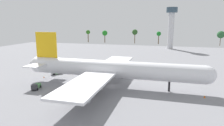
# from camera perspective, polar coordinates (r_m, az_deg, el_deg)

# --- Properties ---
(ground_plane) EXTENTS (276.31, 276.31, 0.00)m
(ground_plane) POSITION_cam_1_polar(r_m,az_deg,el_deg) (75.57, -0.00, -6.56)
(ground_plane) COLOR gray
(cargo_airplane) EXTENTS (69.08, 62.02, 19.57)m
(cargo_airplane) POSITION_cam_1_polar(r_m,az_deg,el_deg) (73.95, -0.31, -1.77)
(cargo_airplane) COLOR silver
(cargo_airplane) RESTS_ON ground_plane
(cargo_loader) EXTENTS (4.60, 5.14, 2.43)m
(cargo_loader) POSITION_cam_1_polar(r_m,az_deg,el_deg) (95.78, -15.45, -2.41)
(cargo_loader) COLOR silver
(cargo_loader) RESTS_ON ground_plane
(baggage_tug) EXTENTS (3.19, 5.31, 2.11)m
(baggage_tug) POSITION_cam_1_polar(r_m,az_deg,el_deg) (77.00, -20.54, -6.15)
(baggage_tug) COLOR #333338
(baggage_tug) RESTS_ON ground_plane
(maintenance_van) EXTENTS (3.95, 4.48, 2.13)m
(maintenance_van) POSITION_cam_1_polar(r_m,az_deg,el_deg) (92.48, 18.84, -3.15)
(maintenance_van) COLOR #333338
(maintenance_van) RESTS_ON ground_plane
(safety_cone_nose) EXTENTS (0.58, 0.58, 0.83)m
(safety_cone_nose) POSITION_cam_1_polar(r_m,az_deg,el_deg) (70.56, 24.55, -8.59)
(safety_cone_nose) COLOR orange
(safety_cone_nose) RESTS_ON ground_plane
(safety_cone_tail) EXTENTS (0.49, 0.49, 0.69)m
(safety_cone_tail) POSITION_cam_1_polar(r_m,az_deg,el_deg) (91.39, -18.55, -3.76)
(safety_cone_tail) COLOR orange
(safety_cone_tail) RESTS_ON ground_plane
(control_tower) EXTENTS (9.45, 9.45, 35.98)m
(control_tower) POSITION_cam_1_polar(r_m,az_deg,el_deg) (187.92, 16.28, 10.49)
(control_tower) COLOR silver
(control_tower) RESTS_ON ground_plane
(tree_line_backdrop) EXTENTS (148.10, 7.28, 15.59)m
(tree_line_backdrop) POSITION_cam_1_polar(r_m,az_deg,el_deg) (226.30, 11.43, 8.12)
(tree_line_backdrop) COLOR #51381E
(tree_line_backdrop) RESTS_ON ground_plane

